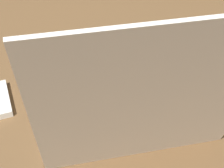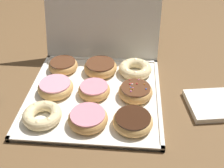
{
  "view_description": "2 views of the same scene",
  "coord_description": "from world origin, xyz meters",
  "px_view_note": "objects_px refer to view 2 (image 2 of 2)",
  "views": [
    {
      "loc": [
        0.16,
        0.69,
        0.64
      ],
      "look_at": [
        0.01,
        0.0,
        0.04
      ],
      "focal_mm": 51.66,
      "sensor_mm": 36.0,
      "label": 1
    },
    {
      "loc": [
        0.12,
        -0.7,
        0.59
      ],
      "look_at": [
        0.06,
        0.02,
        0.04
      ],
      "focal_mm": 43.73,
      "sensor_mm": 36.0,
      "label": 2
    }
  ],
  "objects_px": {
    "chocolate_frosted_donut_6": "(63,65)",
    "cruller_donut_8": "(135,69)",
    "chocolate_frosted_donut_2": "(133,121)",
    "napkin_stack": "(211,105)",
    "donut_box": "(94,95)",
    "cruller_donut_0": "(42,115)",
    "pink_frosted_donut_3": "(56,87)",
    "sprinkle_donut_5": "(135,91)",
    "chocolate_frosted_donut_7": "(100,67)",
    "pink_frosted_donut_1": "(89,118)",
    "pink_frosted_donut_4": "(95,90)"
  },
  "relations": [
    {
      "from": "chocolate_frosted_donut_2",
      "to": "pink_frosted_donut_4",
      "type": "xyz_separation_m",
      "value": [
        -0.13,
        0.13,
        -0.0
      ]
    },
    {
      "from": "cruller_donut_0",
      "to": "napkin_stack",
      "type": "distance_m",
      "value": 0.53
    },
    {
      "from": "cruller_donut_0",
      "to": "pink_frosted_donut_3",
      "type": "relative_size",
      "value": 0.98
    },
    {
      "from": "chocolate_frosted_donut_2",
      "to": "pink_frosted_donut_3",
      "type": "height_order",
      "value": "pink_frosted_donut_3"
    },
    {
      "from": "cruller_donut_0",
      "to": "cruller_donut_8",
      "type": "xyz_separation_m",
      "value": [
        0.27,
        0.26,
        0.0
      ]
    },
    {
      "from": "cruller_donut_0",
      "to": "chocolate_frosted_donut_7",
      "type": "height_order",
      "value": "chocolate_frosted_donut_7"
    },
    {
      "from": "sprinkle_donut_5",
      "to": "napkin_stack",
      "type": "height_order",
      "value": "sprinkle_donut_5"
    },
    {
      "from": "pink_frosted_donut_1",
      "to": "sprinkle_donut_5",
      "type": "distance_m",
      "value": 0.19
    },
    {
      "from": "cruller_donut_0",
      "to": "pink_frosted_donut_3",
      "type": "bearing_deg",
      "value": 86.9
    },
    {
      "from": "chocolate_frosted_donut_2",
      "to": "chocolate_frosted_donut_7",
      "type": "xyz_separation_m",
      "value": [
        -0.12,
        0.27,
        0.0
      ]
    },
    {
      "from": "pink_frosted_donut_3",
      "to": "sprinkle_donut_5",
      "type": "relative_size",
      "value": 1.06
    },
    {
      "from": "donut_box",
      "to": "pink_frosted_donut_1",
      "type": "bearing_deg",
      "value": -88.97
    },
    {
      "from": "pink_frosted_donut_3",
      "to": "chocolate_frosted_donut_2",
      "type": "bearing_deg",
      "value": -27.68
    },
    {
      "from": "cruller_donut_0",
      "to": "chocolate_frosted_donut_6",
      "type": "height_order",
      "value": "same"
    },
    {
      "from": "donut_box",
      "to": "chocolate_frosted_donut_2",
      "type": "bearing_deg",
      "value": -46.08
    },
    {
      "from": "sprinkle_donut_5",
      "to": "chocolate_frosted_donut_7",
      "type": "bearing_deg",
      "value": 135.92
    },
    {
      "from": "pink_frosted_donut_3",
      "to": "sprinkle_donut_5",
      "type": "height_order",
      "value": "sprinkle_donut_5"
    },
    {
      "from": "pink_frosted_donut_1",
      "to": "napkin_stack",
      "type": "relative_size",
      "value": 0.81
    },
    {
      "from": "chocolate_frosted_donut_2",
      "to": "sprinkle_donut_5",
      "type": "height_order",
      "value": "sprinkle_donut_5"
    },
    {
      "from": "chocolate_frosted_donut_2",
      "to": "pink_frosted_donut_3",
      "type": "relative_size",
      "value": 0.99
    },
    {
      "from": "chocolate_frosted_donut_2",
      "to": "napkin_stack",
      "type": "height_order",
      "value": "chocolate_frosted_donut_2"
    },
    {
      "from": "donut_box",
      "to": "cruller_donut_0",
      "type": "height_order",
      "value": "cruller_donut_0"
    },
    {
      "from": "chocolate_frosted_donut_6",
      "to": "pink_frosted_donut_3",
      "type": "bearing_deg",
      "value": -87.87
    },
    {
      "from": "cruller_donut_0",
      "to": "chocolate_frosted_donut_7",
      "type": "relative_size",
      "value": 0.96
    },
    {
      "from": "sprinkle_donut_5",
      "to": "cruller_donut_8",
      "type": "bearing_deg",
      "value": 91.34
    },
    {
      "from": "chocolate_frosted_donut_7",
      "to": "cruller_donut_0",
      "type": "bearing_deg",
      "value": -118.57
    },
    {
      "from": "chocolate_frosted_donut_7",
      "to": "pink_frosted_donut_4",
      "type": "bearing_deg",
      "value": -91.85
    },
    {
      "from": "pink_frosted_donut_4",
      "to": "chocolate_frosted_donut_6",
      "type": "xyz_separation_m",
      "value": [
        -0.14,
        0.14,
        0.0
      ]
    },
    {
      "from": "sprinkle_donut_5",
      "to": "chocolate_frosted_donut_7",
      "type": "distance_m",
      "value": 0.18
    },
    {
      "from": "cruller_donut_0",
      "to": "pink_frosted_donut_3",
      "type": "xyz_separation_m",
      "value": [
        0.01,
        0.13,
        0.0
      ]
    },
    {
      "from": "chocolate_frosted_donut_6",
      "to": "cruller_donut_8",
      "type": "distance_m",
      "value": 0.27
    },
    {
      "from": "pink_frosted_donut_4",
      "to": "napkin_stack",
      "type": "bearing_deg",
      "value": -3.45
    },
    {
      "from": "pink_frosted_donut_3",
      "to": "pink_frosted_donut_4",
      "type": "xyz_separation_m",
      "value": [
        0.13,
        -0.0,
        -0.0
      ]
    },
    {
      "from": "pink_frosted_donut_1",
      "to": "donut_box",
      "type": "bearing_deg",
      "value": 91.03
    },
    {
      "from": "pink_frosted_donut_1",
      "to": "pink_frosted_donut_4",
      "type": "distance_m",
      "value": 0.14
    },
    {
      "from": "chocolate_frosted_donut_2",
      "to": "sprinkle_donut_5",
      "type": "bearing_deg",
      "value": 87.6
    },
    {
      "from": "pink_frosted_donut_1",
      "to": "pink_frosted_donut_4",
      "type": "relative_size",
      "value": 1.1
    },
    {
      "from": "chocolate_frosted_donut_6",
      "to": "napkin_stack",
      "type": "xyz_separation_m",
      "value": [
        0.51,
        -0.16,
        -0.02
      ]
    },
    {
      "from": "chocolate_frosted_donut_2",
      "to": "napkin_stack",
      "type": "relative_size",
      "value": 0.81
    },
    {
      "from": "cruller_donut_0",
      "to": "sprinkle_donut_5",
      "type": "distance_m",
      "value": 0.31
    },
    {
      "from": "napkin_stack",
      "to": "chocolate_frosted_donut_7",
      "type": "bearing_deg",
      "value": 157.58
    },
    {
      "from": "chocolate_frosted_donut_6",
      "to": "cruller_donut_8",
      "type": "height_order",
      "value": "cruller_donut_8"
    },
    {
      "from": "donut_box",
      "to": "pink_frosted_donut_3",
      "type": "bearing_deg",
      "value": 179.53
    },
    {
      "from": "pink_frosted_donut_1",
      "to": "chocolate_frosted_donut_2",
      "type": "distance_m",
      "value": 0.13
    },
    {
      "from": "pink_frosted_donut_1",
      "to": "chocolate_frosted_donut_2",
      "type": "relative_size",
      "value": 1.0
    },
    {
      "from": "chocolate_frosted_donut_6",
      "to": "chocolate_frosted_donut_7",
      "type": "bearing_deg",
      "value": -1.66
    },
    {
      "from": "donut_box",
      "to": "napkin_stack",
      "type": "relative_size",
      "value": 3.03
    },
    {
      "from": "pink_frosted_donut_3",
      "to": "napkin_stack",
      "type": "xyz_separation_m",
      "value": [
        0.51,
        -0.02,
        -0.02
      ]
    },
    {
      "from": "cruller_donut_0",
      "to": "napkin_stack",
      "type": "bearing_deg",
      "value": 11.9
    },
    {
      "from": "donut_box",
      "to": "cruller_donut_0",
      "type": "distance_m",
      "value": 0.19
    }
  ]
}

